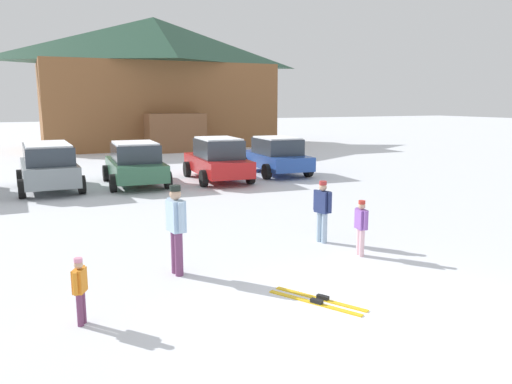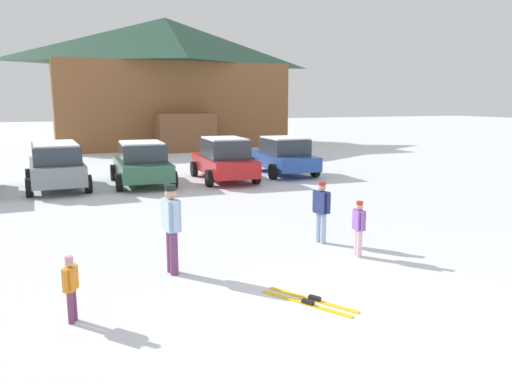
{
  "view_description": "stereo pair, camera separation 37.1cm",
  "coord_description": "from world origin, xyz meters",
  "px_view_note": "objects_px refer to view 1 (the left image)",
  "views": [
    {
      "loc": [
        -4.43,
        -5.19,
        3.15
      ],
      "look_at": [
        0.54,
        5.56,
        0.99
      ],
      "focal_mm": 35.0,
      "sensor_mm": 36.0,
      "label": 1
    },
    {
      "loc": [
        -4.09,
        -5.34,
        3.15
      ],
      "look_at": [
        0.54,
        5.56,
        0.99
      ],
      "focal_mm": 35.0,
      "sensor_mm": 36.0,
      "label": 2
    }
  ],
  "objects_px": {
    "parked_green_coupe": "(135,163)",
    "skier_teen_in_navy_coat": "(322,208)",
    "ski_lodge": "(156,82)",
    "parked_blue_hatchback": "(276,155)",
    "skier_child_in_orange_jacket": "(80,287)",
    "skier_child_in_purple_jacket": "(361,225)",
    "parked_red_sedan": "(218,159)",
    "parked_grey_wagon": "(48,165)",
    "pair_of_skis": "(318,300)",
    "skier_adult_in_blue_parka": "(176,225)"
  },
  "relations": [
    {
      "from": "ski_lodge",
      "to": "skier_child_in_purple_jacket",
      "type": "relative_size",
      "value": 13.7
    },
    {
      "from": "skier_teen_in_navy_coat",
      "to": "parked_red_sedan",
      "type": "bearing_deg",
      "value": 83.87
    },
    {
      "from": "parked_grey_wagon",
      "to": "parked_blue_hatchback",
      "type": "height_order",
      "value": "parked_grey_wagon"
    },
    {
      "from": "skier_child_in_orange_jacket",
      "to": "skier_adult_in_blue_parka",
      "type": "height_order",
      "value": "skier_adult_in_blue_parka"
    },
    {
      "from": "skier_teen_in_navy_coat",
      "to": "ski_lodge",
      "type": "bearing_deg",
      "value": 84.12
    },
    {
      "from": "parked_grey_wagon",
      "to": "parked_red_sedan",
      "type": "distance_m",
      "value": 6.29
    },
    {
      "from": "parked_red_sedan",
      "to": "parked_grey_wagon",
      "type": "bearing_deg",
      "value": 176.19
    },
    {
      "from": "parked_green_coupe",
      "to": "skier_teen_in_navy_coat",
      "type": "distance_m",
      "value": 9.96
    },
    {
      "from": "ski_lodge",
      "to": "parked_blue_hatchback",
      "type": "relative_size",
      "value": 3.66
    },
    {
      "from": "parked_red_sedan",
      "to": "skier_adult_in_blue_parka",
      "type": "distance_m",
      "value": 11.1
    },
    {
      "from": "parked_green_coupe",
      "to": "parked_blue_hatchback",
      "type": "distance_m",
      "value": 6.18
    },
    {
      "from": "parked_blue_hatchback",
      "to": "skier_child_in_purple_jacket",
      "type": "relative_size",
      "value": 3.74
    },
    {
      "from": "parked_green_coupe",
      "to": "skier_adult_in_blue_parka",
      "type": "relative_size",
      "value": 2.63
    },
    {
      "from": "skier_child_in_orange_jacket",
      "to": "skier_child_in_purple_jacket",
      "type": "distance_m",
      "value": 5.67
    },
    {
      "from": "ski_lodge",
      "to": "parked_blue_hatchback",
      "type": "xyz_separation_m",
      "value": [
        1.24,
        -16.27,
        -3.68
      ]
    },
    {
      "from": "parked_grey_wagon",
      "to": "skier_child_in_purple_jacket",
      "type": "relative_size",
      "value": 3.63
    },
    {
      "from": "skier_adult_in_blue_parka",
      "to": "skier_teen_in_navy_coat",
      "type": "xyz_separation_m",
      "value": [
        3.56,
        0.69,
        -0.15
      ]
    },
    {
      "from": "ski_lodge",
      "to": "skier_child_in_orange_jacket",
      "type": "xyz_separation_m",
      "value": [
        -8.1,
        -28.48,
        -3.95
      ]
    },
    {
      "from": "ski_lodge",
      "to": "parked_green_coupe",
      "type": "relative_size",
      "value": 3.64
    },
    {
      "from": "parked_blue_hatchback",
      "to": "skier_child_in_orange_jacket",
      "type": "bearing_deg",
      "value": -127.43
    },
    {
      "from": "parked_green_coupe",
      "to": "skier_child_in_orange_jacket",
      "type": "bearing_deg",
      "value": -104.98
    },
    {
      "from": "parked_blue_hatchback",
      "to": "skier_teen_in_navy_coat",
      "type": "xyz_separation_m",
      "value": [
        -3.95,
        -10.04,
        -0.03
      ]
    },
    {
      "from": "parked_green_coupe",
      "to": "parked_red_sedan",
      "type": "relative_size",
      "value": 0.96
    },
    {
      "from": "skier_child_in_purple_jacket",
      "to": "pair_of_skis",
      "type": "height_order",
      "value": "skier_child_in_purple_jacket"
    },
    {
      "from": "parked_blue_hatchback",
      "to": "skier_child_in_purple_jacket",
      "type": "distance_m",
      "value": 11.84
    },
    {
      "from": "ski_lodge",
      "to": "parked_blue_hatchback",
      "type": "bearing_deg",
      "value": -85.63
    },
    {
      "from": "pair_of_skis",
      "to": "parked_blue_hatchback",
      "type": "bearing_deg",
      "value": 65.68
    },
    {
      "from": "parked_green_coupe",
      "to": "skier_teen_in_navy_coat",
      "type": "height_order",
      "value": "parked_green_coupe"
    },
    {
      "from": "parked_green_coupe",
      "to": "pair_of_skis",
      "type": "bearing_deg",
      "value": -88.51
    },
    {
      "from": "parked_blue_hatchback",
      "to": "skier_teen_in_navy_coat",
      "type": "relative_size",
      "value": 3.1
    },
    {
      "from": "parked_green_coupe",
      "to": "skier_child_in_orange_jacket",
      "type": "distance_m",
      "value": 12.3
    },
    {
      "from": "skier_child_in_orange_jacket",
      "to": "pair_of_skis",
      "type": "height_order",
      "value": "skier_child_in_orange_jacket"
    },
    {
      "from": "parked_blue_hatchback",
      "to": "skier_child_in_purple_jacket",
      "type": "height_order",
      "value": "parked_blue_hatchback"
    },
    {
      "from": "skier_adult_in_blue_parka",
      "to": "skier_child_in_orange_jacket",
      "type": "bearing_deg",
      "value": -141.06
    },
    {
      "from": "skier_child_in_purple_jacket",
      "to": "parked_blue_hatchback",
      "type": "bearing_deg",
      "value": 71.46
    },
    {
      "from": "skier_child_in_purple_jacket",
      "to": "parked_green_coupe",
      "type": "bearing_deg",
      "value": 102.46
    },
    {
      "from": "parked_red_sedan",
      "to": "skier_child_in_purple_jacket",
      "type": "height_order",
      "value": "parked_red_sedan"
    },
    {
      "from": "skier_child_in_purple_jacket",
      "to": "pair_of_skis",
      "type": "bearing_deg",
      "value": -140.65
    },
    {
      "from": "parked_blue_hatchback",
      "to": "skier_child_in_purple_jacket",
      "type": "xyz_separation_m",
      "value": [
        -3.76,
        -11.22,
        -0.16
      ]
    },
    {
      "from": "parked_grey_wagon",
      "to": "skier_adult_in_blue_parka",
      "type": "distance_m",
      "value": 10.67
    },
    {
      "from": "skier_adult_in_blue_parka",
      "to": "parked_grey_wagon",
      "type": "bearing_deg",
      "value": 99.16
    },
    {
      "from": "parked_grey_wagon",
      "to": "parked_blue_hatchback",
      "type": "relative_size",
      "value": 0.97
    },
    {
      "from": "parked_grey_wagon",
      "to": "pair_of_skis",
      "type": "height_order",
      "value": "parked_grey_wagon"
    },
    {
      "from": "skier_adult_in_blue_parka",
      "to": "skier_child_in_purple_jacket",
      "type": "bearing_deg",
      "value": -7.47
    },
    {
      "from": "skier_child_in_orange_jacket",
      "to": "skier_teen_in_navy_coat",
      "type": "relative_size",
      "value": 0.7
    },
    {
      "from": "skier_child_in_purple_jacket",
      "to": "skier_adult_in_blue_parka",
      "type": "xyz_separation_m",
      "value": [
        -3.75,
        0.49,
        0.28
      ]
    },
    {
      "from": "ski_lodge",
      "to": "parked_green_coupe",
      "type": "distance_m",
      "value": 17.7
    },
    {
      "from": "skier_child_in_purple_jacket",
      "to": "ski_lodge",
      "type": "bearing_deg",
      "value": 84.76
    },
    {
      "from": "skier_adult_in_blue_parka",
      "to": "parked_red_sedan",
      "type": "bearing_deg",
      "value": 65.68
    },
    {
      "from": "parked_red_sedan",
      "to": "skier_teen_in_navy_coat",
      "type": "height_order",
      "value": "parked_red_sedan"
    }
  ]
}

